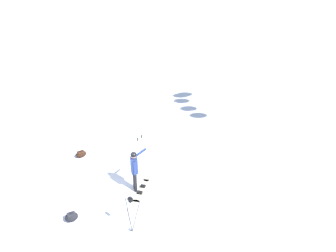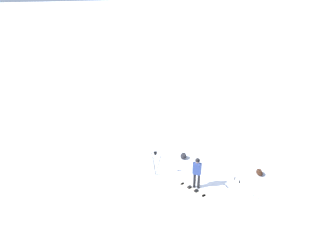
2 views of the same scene
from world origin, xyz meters
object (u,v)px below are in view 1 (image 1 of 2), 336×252
gear_bag_small (72,217)px  camera_tripod (131,208)px  snowboarder (134,167)px  snowboard (141,190)px  gear_bag_large (81,154)px  ski_poles (140,146)px

gear_bag_small → camera_tripod: bearing=-61.5°
snowboarder → snowboard: 1.10m
snowboarder → gear_bag_large: size_ratio=3.19×
ski_poles → gear_bag_large: bearing=123.5°
gear_bag_large → gear_bag_small: (-2.82, -3.39, 0.02)m
snowboarder → gear_bag_small: (-2.83, 0.34, -0.92)m
snowboard → ski_poles: 2.32m
camera_tripod → ski_poles: 4.49m
snowboarder → camera_tripod: 2.41m
snowboarder → ski_poles: bearing=40.7°
camera_tripod → gear_bag_small: bearing=118.5°
snowboard → gear_bag_large: bearing=91.6°
snowboard → snowboarder: bearing=114.8°
snowboarder → camera_tripod: snowboarder is taller
snowboarder → camera_tripod: (-1.73, -1.68, -0.06)m
gear_bag_large → ski_poles: bearing=-56.5°
gear_bag_large → snowboarder: bearing=-89.9°
ski_poles → camera_tripod: bearing=-137.4°
snowboarder → gear_bag_large: bearing=90.1°
snowboard → gear_bag_large: (-0.11, 3.97, 0.14)m
snowboarder → ski_poles: snowboarder is taller
snowboard → gear_bag_small: 2.99m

